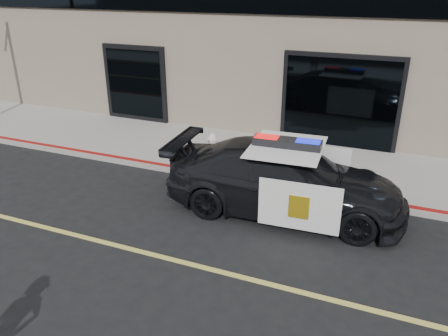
% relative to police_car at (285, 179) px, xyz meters
% --- Properties ---
extents(ground, '(120.00, 120.00, 0.00)m').
position_rel_police_car_xyz_m(ground, '(1.46, -2.63, -0.77)').
color(ground, black).
rests_on(ground, ground).
extents(sidewalk_n, '(60.00, 3.50, 0.15)m').
position_rel_police_car_xyz_m(sidewalk_n, '(1.46, 2.62, -0.69)').
color(sidewalk_n, gray).
rests_on(sidewalk_n, ground).
extents(police_car, '(2.73, 5.46, 1.71)m').
position_rel_police_car_xyz_m(police_car, '(0.00, 0.00, 0.00)').
color(police_car, black).
rests_on(police_car, ground).
extents(fire_hydrant, '(0.35, 0.49, 0.77)m').
position_rel_police_car_xyz_m(fire_hydrant, '(-2.53, 1.81, -0.25)').
color(fire_hydrant, white).
rests_on(fire_hydrant, sidewalk_n).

